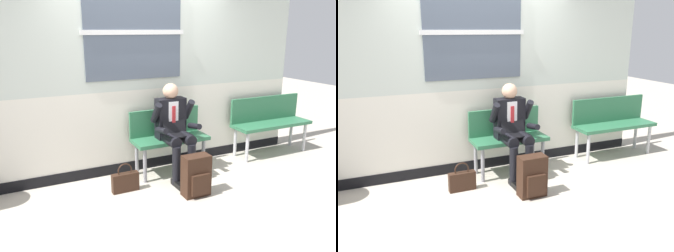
% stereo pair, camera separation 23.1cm
% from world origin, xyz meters
% --- Properties ---
extents(ground_plane, '(18.00, 18.00, 0.00)m').
position_xyz_m(ground_plane, '(0.00, 0.00, 0.00)').
color(ground_plane, '#B2A899').
extents(station_wall, '(5.01, 0.17, 3.04)m').
position_xyz_m(station_wall, '(-0.00, 0.68, 1.52)').
color(station_wall, beige).
rests_on(station_wall, ground).
extents(bench_with_person, '(1.05, 0.42, 0.89)m').
position_xyz_m(bench_with_person, '(0.27, 0.40, 0.54)').
color(bench_with_person, '#2D6B47').
rests_on(bench_with_person, ground).
extents(bench_empty, '(1.33, 0.42, 0.91)m').
position_xyz_m(bench_empty, '(2.07, 0.40, 0.56)').
color(bench_empty, '#2D6B47').
rests_on(bench_empty, ground).
extents(person_seated, '(0.57, 0.70, 1.27)m').
position_xyz_m(person_seated, '(0.27, 0.20, 0.69)').
color(person_seated, black).
rests_on(person_seated, ground).
extents(backpack, '(0.33, 0.22, 0.51)m').
position_xyz_m(backpack, '(0.24, -0.43, 0.25)').
color(backpack, '#331E14').
rests_on(backpack, ground).
extents(handbag, '(0.34, 0.09, 0.37)m').
position_xyz_m(handbag, '(-0.50, 0.05, 0.13)').
color(handbag, '#331E14').
rests_on(handbag, ground).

